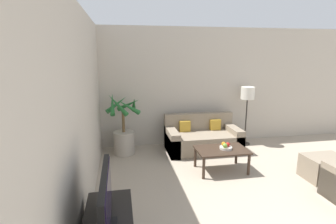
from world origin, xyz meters
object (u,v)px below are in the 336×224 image
Objects in this scene: television at (106,203)px; apple_green at (225,145)px; apple_red at (228,144)px; orange_fruit at (223,144)px; sofa_loveseat at (202,139)px; fruit_bowl at (226,148)px; ottoman at (324,168)px; coffee_table at (221,152)px; floor_lamp at (248,97)px; potted_palm at (124,133)px.

apple_green is (1.96, 2.06, -0.33)m from television.
orange_fruit is (-0.06, 0.05, -0.00)m from apple_red.
apple_green is at bearing -87.43° from sofa_loveseat.
television is at bearing -133.57° from apple_green.
orange_fruit is (-0.02, 0.06, 0.06)m from fruit_bowl.
coffee_table is at bearing 159.01° from ottoman.
television is 3.89m from ottoman.
floor_lamp is 1.75m from apple_red.
ottoman is (1.56, -0.67, -0.30)m from orange_fruit.
sofa_loveseat is at bearing -3.46° from potted_palm.
potted_palm is at bearing 146.94° from apple_red.
fruit_bowl is at bearing -171.79° from apple_red.
floor_lamp is at bearing 51.41° from fruit_bowl.
potted_palm is at bearing -178.12° from floor_lamp.
floor_lamp is at bearing 1.88° from potted_palm.
orange_fruit reaches higher than ottoman.
fruit_bowl is (2.00, 2.11, -0.39)m from television.
sofa_loveseat reaches higher than ottoman.
sofa_loveseat is at bearing 133.59° from ottoman.
potted_palm is 5.95× the size of fruit_bowl.
potted_palm is at bearing 86.50° from television.
sofa_loveseat reaches higher than coffee_table.
television reaches higher than fruit_bowl.
potted_palm is at bearing 145.27° from coffee_table.
apple_green is (0.05, -1.14, 0.24)m from sofa_loveseat.
television is 1.04× the size of coffee_table.
sofa_loveseat is 1.12m from fruit_bowl.
ottoman is at bearing -75.09° from floor_lamp.
ottoman is (0.51, -1.91, -0.94)m from floor_lamp.
apple_red reaches higher than orange_fruit.
apple_green is at bearing 160.22° from ottoman.
floor_lamp is 18.61× the size of orange_fruit.
orange_fruit reaches higher than fruit_bowl.
floor_lamp reaches higher than fruit_bowl.
potted_palm is 0.84× the size of sofa_loveseat.
television reaches higher than sofa_loveseat.
television is 2.87m from apple_green.
orange_fruit is at bearing 111.00° from fruit_bowl.
fruit_bowl is at bearing 158.32° from ottoman.
coffee_table is at bearing -134.92° from orange_fruit.
floor_lamp is 16.36× the size of apple_green.
sofa_loveseat reaches higher than apple_red.
floor_lamp is 1.80m from fruit_bowl.
orange_fruit is at bearing -130.55° from floor_lamp.
orange_fruit is (0.01, 0.11, -0.01)m from apple_green.
orange_fruit is at bearing -86.43° from sofa_loveseat.
orange_fruit is at bearing 82.76° from apple_green.
television is 0.60× the size of sofa_loveseat.
ottoman is (3.54, 1.50, -0.63)m from television.
apple_red is at bearing 46.04° from television.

